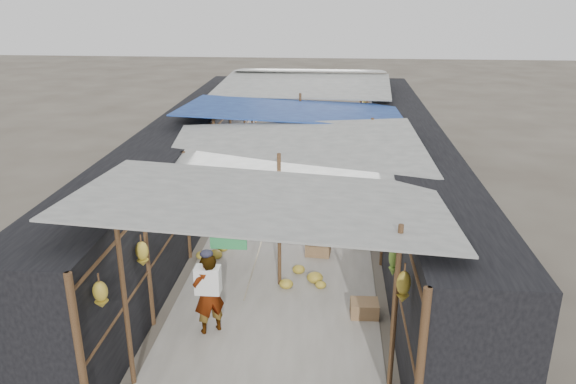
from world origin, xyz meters
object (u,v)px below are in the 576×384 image
(black_basin, at_px, (362,212))
(vendor_elderly, at_px, (209,294))
(vendor_seated, at_px, (358,162))
(crate_near, at_px, (318,248))
(shopper_blue, at_px, (284,188))

(black_basin, relative_size, vendor_elderly, 0.39)
(black_basin, distance_m, vendor_seated, 3.04)
(vendor_elderly, distance_m, vendor_seated, 8.74)
(crate_near, height_order, vendor_elderly, vendor_elderly)
(crate_near, xyz_separation_m, vendor_elderly, (-1.67, -2.97, 0.55))
(vendor_elderly, bearing_deg, black_basin, -151.03)
(vendor_seated, bearing_deg, crate_near, -38.86)
(black_basin, height_order, vendor_elderly, vendor_elderly)
(black_basin, bearing_deg, crate_near, -113.55)
(black_basin, height_order, vendor_seated, vendor_seated)
(black_basin, bearing_deg, vendor_elderly, -116.86)
(black_basin, bearing_deg, vendor_seated, 90.00)
(crate_near, bearing_deg, black_basin, 72.13)
(crate_near, distance_m, shopper_blue, 2.44)
(crate_near, relative_size, vendor_elderly, 0.36)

